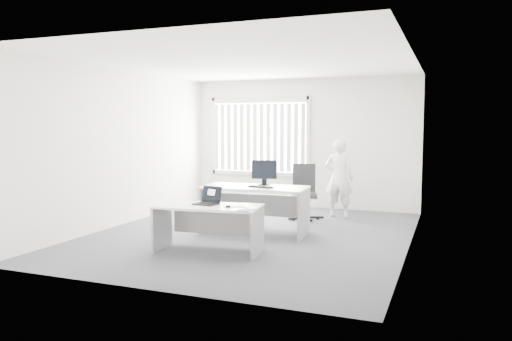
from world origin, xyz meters
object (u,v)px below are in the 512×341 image
at_px(laptop, 206,196).
at_px(monitor, 264,173).
at_px(desk_near, 208,218).
at_px(desk_far, 255,200).
at_px(office_chair, 304,202).
at_px(person, 339,178).

distance_m(laptop, monitor, 1.63).
height_order(desk_near, laptop, laptop).
height_order(desk_far, monitor, monitor).
height_order(office_chair, monitor, monitor).
xyz_separation_m(office_chair, laptop, (-0.63, -2.90, 0.47)).
relative_size(desk_near, laptop, 4.74).
xyz_separation_m(desk_near, monitor, (0.24, 1.63, 0.51)).
bearing_deg(laptop, office_chair, 87.01).
relative_size(office_chair, person, 0.68).
distance_m(person, laptop, 3.52).
height_order(office_chair, laptop, office_chair).
bearing_deg(person, monitor, 63.44).
relative_size(desk_far, laptop, 5.42).
xyz_separation_m(desk_near, laptop, (-0.06, 0.04, 0.31)).
bearing_deg(desk_near, person, 64.16).
height_order(laptop, monitor, monitor).
bearing_deg(desk_near, desk_far, 77.07).
distance_m(office_chair, laptop, 3.01).
distance_m(desk_near, desk_far, 1.41).
relative_size(office_chair, monitor, 2.47).
relative_size(desk_far, office_chair, 1.68).
xyz_separation_m(office_chair, person, (0.59, 0.40, 0.44)).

